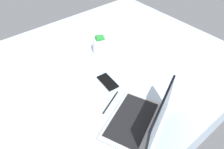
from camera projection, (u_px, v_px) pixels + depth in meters
The scene contains 5 objects.
bed_mattress at pixel (98, 77), 141.79cm from camera, with size 180.00×140.00×18.00cm, color silver.
laptop at pixel (141, 120), 100.23cm from camera, with size 39.41×34.19×23.00cm.
snack_cup at pixel (100, 46), 143.00cm from camera, with size 10.03×10.71×13.70cm.
cell_phone at pixel (108, 82), 125.12cm from camera, with size 6.80×14.00×0.80cm, color black.
charger_cable at pixel (111, 102), 113.69cm from camera, with size 17.00×0.60×0.60cm, color black.
Camera 1 is at (58.87, 85.96, 105.63)cm, focal length 34.23 mm.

